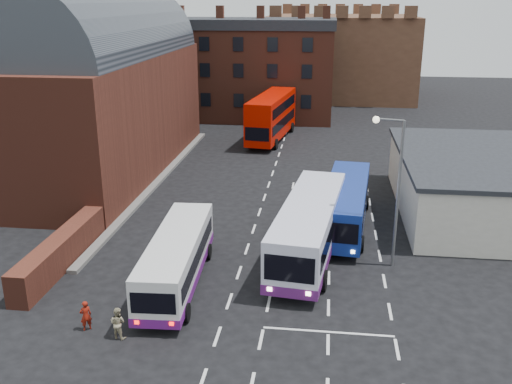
# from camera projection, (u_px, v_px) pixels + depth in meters

# --- Properties ---
(ground) EXTENTS (180.00, 180.00, 0.00)m
(ground) POSITION_uv_depth(u_px,v_px,m) (232.00, 293.00, 29.64)
(ground) COLOR black
(railway_station) EXTENTS (12.00, 28.00, 16.00)m
(railway_station) POSITION_uv_depth(u_px,v_px,m) (93.00, 83.00, 48.73)
(railway_station) COLOR #602B1E
(railway_station) RESTS_ON ground
(forecourt_wall) EXTENTS (1.20, 10.00, 1.80)m
(forecourt_wall) POSITION_uv_depth(u_px,v_px,m) (61.00, 251.00, 32.44)
(forecourt_wall) COLOR #602B1E
(forecourt_wall) RESTS_ON ground
(cream_building) EXTENTS (10.40, 16.40, 4.25)m
(cream_building) POSITION_uv_depth(u_px,v_px,m) (473.00, 183.00, 40.30)
(cream_building) COLOR beige
(cream_building) RESTS_ON ground
(brick_terrace) EXTENTS (22.00, 10.00, 11.00)m
(brick_terrace) POSITION_uv_depth(u_px,v_px,m) (245.00, 74.00, 71.76)
(brick_terrace) COLOR brown
(brick_terrace) RESTS_ON ground
(castle_keep) EXTENTS (22.00, 22.00, 12.00)m
(castle_keep) POSITION_uv_depth(u_px,v_px,m) (339.00, 56.00, 88.95)
(castle_keep) COLOR brown
(castle_keep) RESTS_ON ground
(bus_white_outbound) EXTENTS (2.99, 10.33, 2.79)m
(bus_white_outbound) POSITION_uv_depth(u_px,v_px,m) (177.00, 256.00, 30.07)
(bus_white_outbound) COLOR silver
(bus_white_outbound) RESTS_ON ground
(bus_white_inbound) EXTENTS (4.29, 12.74, 3.41)m
(bus_white_inbound) POSITION_uv_depth(u_px,v_px,m) (309.00, 225.00, 33.31)
(bus_white_inbound) COLOR silver
(bus_white_inbound) RESTS_ON ground
(bus_blue) EXTENTS (3.64, 11.37, 3.05)m
(bus_blue) POSITION_uv_depth(u_px,v_px,m) (346.00, 203.00, 37.52)
(bus_blue) COLOR navy
(bus_blue) RESTS_ON ground
(bus_red_double) EXTENTS (4.35, 12.36, 4.84)m
(bus_red_double) POSITION_uv_depth(u_px,v_px,m) (272.00, 116.00, 60.82)
(bus_red_double) COLOR #BE0D00
(bus_red_double) RESTS_ON ground
(street_lamp) EXTENTS (1.71, 0.63, 8.58)m
(street_lamp) POSITION_uv_depth(u_px,v_px,m) (394.00, 179.00, 31.18)
(street_lamp) COLOR slate
(street_lamp) RESTS_ON ground
(pedestrian_red) EXTENTS (0.64, 0.61, 1.48)m
(pedestrian_red) POSITION_uv_depth(u_px,v_px,m) (86.00, 316.00, 26.18)
(pedestrian_red) COLOR maroon
(pedestrian_red) RESTS_ON ground
(pedestrian_beige) EXTENTS (0.85, 0.74, 1.50)m
(pedestrian_beige) POSITION_uv_depth(u_px,v_px,m) (118.00, 323.00, 25.58)
(pedestrian_beige) COLOR tan
(pedestrian_beige) RESTS_ON ground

